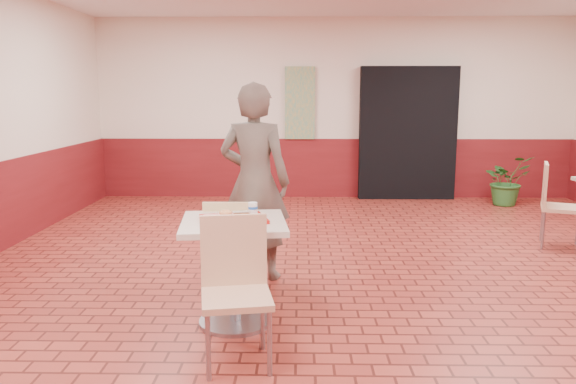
{
  "coord_description": "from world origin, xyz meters",
  "views": [
    {
      "loc": [
        -0.6,
        -4.55,
        1.76
      ],
      "look_at": [
        -0.7,
        0.06,
        0.95
      ],
      "focal_mm": 35.0,
      "sensor_mm": 36.0,
      "label": 1
    }
  ],
  "objects_px": {
    "chair_main_front": "(235,282)",
    "serving_tray": "(233,219)",
    "chair_main_back": "(230,246)",
    "chair_second_left": "(555,200)",
    "main_table": "(234,255)",
    "paper_cup": "(253,208)",
    "customer": "(255,182)",
    "potted_plant": "(507,180)",
    "ring_donut": "(226,213)",
    "long_john_donut": "(241,214)"
  },
  "relations": [
    {
      "from": "chair_main_front",
      "to": "serving_tray",
      "type": "distance_m",
      "value": 0.66
    },
    {
      "from": "chair_main_back",
      "to": "chair_second_left",
      "type": "bearing_deg",
      "value": -153.23
    },
    {
      "from": "main_table",
      "to": "paper_cup",
      "type": "height_order",
      "value": "paper_cup"
    },
    {
      "from": "main_table",
      "to": "chair_main_back",
      "type": "relative_size",
      "value": 0.92
    },
    {
      "from": "customer",
      "to": "potted_plant",
      "type": "xyz_separation_m",
      "value": [
        3.72,
        3.63,
        -0.54
      ]
    },
    {
      "from": "ring_donut",
      "to": "chair_second_left",
      "type": "relative_size",
      "value": 0.1
    },
    {
      "from": "main_table",
      "to": "long_john_donut",
      "type": "distance_m",
      "value": 0.32
    },
    {
      "from": "chair_main_front",
      "to": "customer",
      "type": "relative_size",
      "value": 0.52
    },
    {
      "from": "customer",
      "to": "paper_cup",
      "type": "xyz_separation_m",
      "value": [
        0.07,
        -1.03,
        -0.04
      ]
    },
    {
      "from": "potted_plant",
      "to": "serving_tray",
      "type": "bearing_deg",
      "value": -128.48
    },
    {
      "from": "serving_tray",
      "to": "chair_second_left",
      "type": "height_order",
      "value": "chair_second_left"
    },
    {
      "from": "paper_cup",
      "to": "chair_main_back",
      "type": "bearing_deg",
      "value": 122.62
    },
    {
      "from": "customer",
      "to": "serving_tray",
      "type": "distance_m",
      "value": 1.15
    },
    {
      "from": "customer",
      "to": "main_table",
      "type": "bearing_deg",
      "value": 98.84
    },
    {
      "from": "chair_main_back",
      "to": "potted_plant",
      "type": "relative_size",
      "value": 1.12
    },
    {
      "from": "main_table",
      "to": "chair_main_front",
      "type": "relative_size",
      "value": 0.85
    },
    {
      "from": "chair_main_back",
      "to": "ring_donut",
      "type": "relative_size",
      "value": 8.86
    },
    {
      "from": "serving_tray",
      "to": "potted_plant",
      "type": "xyz_separation_m",
      "value": [
        3.79,
        4.77,
        -0.43
      ]
    },
    {
      "from": "serving_tray",
      "to": "chair_main_front",
      "type": "bearing_deg",
      "value": -82.61
    },
    {
      "from": "serving_tray",
      "to": "long_john_donut",
      "type": "xyz_separation_m",
      "value": [
        0.06,
        -0.01,
        0.04
      ]
    },
    {
      "from": "main_table",
      "to": "customer",
      "type": "height_order",
      "value": "customer"
    },
    {
      "from": "chair_main_front",
      "to": "ring_donut",
      "type": "bearing_deg",
      "value": 92.02
    },
    {
      "from": "chair_main_front",
      "to": "main_table",
      "type": "bearing_deg",
      "value": 87.08
    },
    {
      "from": "serving_tray",
      "to": "long_john_donut",
      "type": "height_order",
      "value": "long_john_donut"
    },
    {
      "from": "serving_tray",
      "to": "chair_second_left",
      "type": "distance_m",
      "value": 4.16
    },
    {
      "from": "main_table",
      "to": "serving_tray",
      "type": "distance_m",
      "value": 0.28
    },
    {
      "from": "long_john_donut",
      "to": "chair_second_left",
      "type": "xyz_separation_m",
      "value": [
        3.39,
        2.32,
        -0.33
      ]
    },
    {
      "from": "customer",
      "to": "potted_plant",
      "type": "relative_size",
      "value": 2.34
    },
    {
      "from": "potted_plant",
      "to": "chair_main_back",
      "type": "bearing_deg",
      "value": -131.95
    },
    {
      "from": "ring_donut",
      "to": "chair_second_left",
      "type": "bearing_deg",
      "value": 32.36
    },
    {
      "from": "ring_donut",
      "to": "customer",
      "type": "bearing_deg",
      "value": 82.46
    },
    {
      "from": "chair_main_front",
      "to": "chair_second_left",
      "type": "height_order",
      "value": "chair_second_left"
    },
    {
      "from": "ring_donut",
      "to": "paper_cup",
      "type": "distance_m",
      "value": 0.21
    },
    {
      "from": "chair_main_back",
      "to": "long_john_donut",
      "type": "relative_size",
      "value": 5.63
    },
    {
      "from": "chair_main_front",
      "to": "chair_main_back",
      "type": "height_order",
      "value": "chair_main_front"
    },
    {
      "from": "long_john_donut",
      "to": "chair_second_left",
      "type": "distance_m",
      "value": 4.12
    },
    {
      "from": "chair_main_front",
      "to": "chair_second_left",
      "type": "bearing_deg",
      "value": 30.28
    },
    {
      "from": "chair_main_back",
      "to": "chair_second_left",
      "type": "height_order",
      "value": "chair_second_left"
    },
    {
      "from": "customer",
      "to": "chair_second_left",
      "type": "relative_size",
      "value": 1.92
    },
    {
      "from": "ring_donut",
      "to": "chair_main_front",
      "type": "bearing_deg",
      "value": -77.67
    },
    {
      "from": "chair_main_back",
      "to": "paper_cup",
      "type": "xyz_separation_m",
      "value": [
        0.22,
        -0.35,
        0.4
      ]
    },
    {
      "from": "chair_main_back",
      "to": "potted_plant",
      "type": "distance_m",
      "value": 5.8
    },
    {
      "from": "paper_cup",
      "to": "potted_plant",
      "type": "relative_size",
      "value": 0.11
    },
    {
      "from": "chair_second_left",
      "to": "potted_plant",
      "type": "relative_size",
      "value": 1.22
    },
    {
      "from": "chair_main_back",
      "to": "chair_second_left",
      "type": "relative_size",
      "value": 0.92
    },
    {
      "from": "chair_main_back",
      "to": "paper_cup",
      "type": "distance_m",
      "value": 0.57
    },
    {
      "from": "chair_main_back",
      "to": "customer",
      "type": "xyz_separation_m",
      "value": [
        0.16,
        0.68,
        0.44
      ]
    },
    {
      "from": "serving_tray",
      "to": "potted_plant",
      "type": "distance_m",
      "value": 6.11
    },
    {
      "from": "main_table",
      "to": "ring_donut",
      "type": "height_order",
      "value": "ring_donut"
    },
    {
      "from": "serving_tray",
      "to": "long_john_donut",
      "type": "bearing_deg",
      "value": -10.8
    }
  ]
}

